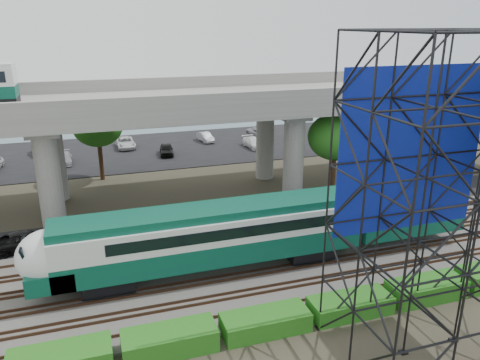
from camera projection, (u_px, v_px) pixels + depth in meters
name	position (u px, v px, depth m)	size (l,w,h in m)	color
ground	(224.00, 291.00, 28.02)	(140.00, 140.00, 0.00)	#474233
ballast_bed	(215.00, 273.00, 29.79)	(90.00, 12.00, 0.20)	slate
service_road	(188.00, 223.00, 37.47)	(90.00, 5.00, 0.08)	black
parking_lot	(149.00, 150.00, 58.64)	(90.00, 18.00, 0.08)	black
harbor_water	(131.00, 118.00, 78.46)	(140.00, 40.00, 0.03)	#415B6B
rail_tracks	(215.00, 271.00, 29.74)	(90.00, 9.52, 0.16)	#472D1E
commuter_train	(246.00, 229.00, 29.50)	(29.30, 3.06, 4.30)	black
overpass	(156.00, 110.00, 39.42)	(80.00, 12.00, 12.40)	#9E9B93
scaffold_tower	(450.00, 207.00, 20.86)	(9.36, 6.36, 15.00)	black
hedge_strip	(265.00, 321.00, 24.27)	(34.60, 1.80, 1.20)	#196216
trees	(117.00, 143.00, 39.43)	(40.94, 16.94, 7.69)	#382314
suv	(26.00, 240.00, 33.02)	(2.04, 4.43, 1.23)	black
parked_cars	(157.00, 145.00, 58.43)	(35.20, 9.68, 1.31)	#BCBCBC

